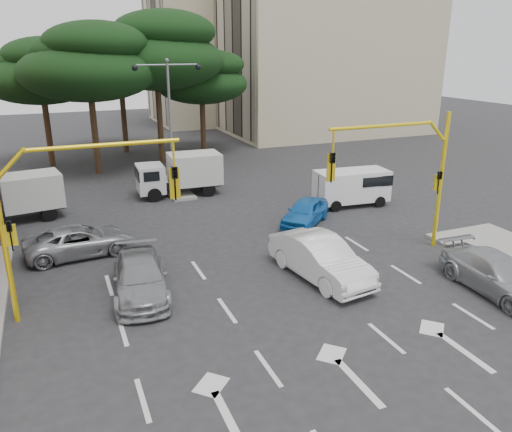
{
  "coord_description": "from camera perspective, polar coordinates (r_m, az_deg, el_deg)",
  "views": [
    {
      "loc": [
        -6.83,
        -14.35,
        8.56
      ],
      "look_at": [
        0.96,
        4.56,
        1.6
      ],
      "focal_mm": 35.0,
      "sensor_mm": 36.0,
      "label": 1
    }
  ],
  "objects": [
    {
      "name": "pine_left_far",
      "position": [
        40.34,
        -23.36,
        14.99
      ],
      "size": [
        8.32,
        8.32,
        9.3
      ],
      "color": "#382616",
      "rests_on": "ground"
    },
    {
      "name": "van_white",
      "position": [
        28.7,
        10.85,
        3.22
      ],
      "size": [
        4.23,
        2.21,
        2.04
      ],
      "primitive_type": null,
      "rotation": [
        0.0,
        0.0,
        -1.66
      ],
      "color": "white",
      "rests_on": "ground"
    },
    {
      "name": "car_blue_compact",
      "position": [
        25.32,
        5.66,
        0.47
      ],
      "size": [
        3.83,
        3.65,
        1.29
      ],
      "primitive_type": "imported",
      "rotation": [
        0.0,
        0.0,
        -0.84
      ],
      "color": "blue",
      "rests_on": "ground"
    },
    {
      "name": "apartment_beige_far",
      "position": [
        61.62,
        -3.86,
        18.56
      ],
      "size": [
        16.2,
        12.15,
        16.7
      ],
      "color": "#C1B591",
      "rests_on": "ground"
    },
    {
      "name": "pine_center",
      "position": [
        39.12,
        -11.31,
        18.06
      ],
      "size": [
        9.98,
        9.98,
        11.16
      ],
      "color": "#382616",
      "rests_on": "ground"
    },
    {
      "name": "car_silver_wagon",
      "position": [
        18.61,
        -13.1,
        -6.82
      ],
      "size": [
        2.45,
        4.86,
        1.35
      ],
      "primitive_type": "imported",
      "rotation": [
        0.0,
        0.0,
        -0.12
      ],
      "color": "#919398",
      "rests_on": "ground"
    },
    {
      "name": "ground",
      "position": [
        18.06,
        2.74,
        -9.54
      ],
      "size": [
        120.0,
        120.0,
        0.0
      ],
      "primitive_type": "plane",
      "color": "#28282B",
      "rests_on": "ground"
    },
    {
      "name": "median_strip",
      "position": [
        32.25,
        -9.37,
        3.28
      ],
      "size": [
        1.4,
        6.0,
        0.15
      ],
      "primitive_type": "cube",
      "color": "gray",
      "rests_on": "ground"
    },
    {
      "name": "street_lamp_center",
      "position": [
        31.27,
        -9.9,
        12.77
      ],
      "size": [
        4.16,
        0.36,
        7.77
      ],
      "color": "slate",
      "rests_on": "median_strip"
    },
    {
      "name": "pine_back",
      "position": [
        43.72,
        -15.31,
        16.91
      ],
      "size": [
        9.15,
        9.15,
        10.23
      ],
      "color": "#382616",
      "rests_on": "ground"
    },
    {
      "name": "box_truck_b",
      "position": [
        30.48,
        -8.69,
        4.68
      ],
      "size": [
        5.15,
        2.35,
        2.49
      ],
      "primitive_type": null,
      "rotation": [
        0.0,
        0.0,
        1.53
      ],
      "color": "silver",
      "rests_on": "ground"
    },
    {
      "name": "pine_right",
      "position": [
        42.09,
        -6.17,
        15.5
      ],
      "size": [
        7.49,
        7.49,
        8.37
      ],
      "color": "#382616",
      "rests_on": "ground"
    },
    {
      "name": "car_silver_cross_a",
      "position": [
        22.78,
        -19.45,
        -2.68
      ],
      "size": [
        4.81,
        2.59,
        1.28
      ],
      "primitive_type": "imported",
      "rotation": [
        0.0,
        0.0,
        1.67
      ],
      "color": "#9FA1A7",
      "rests_on": "ground"
    },
    {
      "name": "car_white_hatch",
      "position": [
        19.48,
        7.36,
        -4.81
      ],
      "size": [
        2.4,
        5.14,
        1.63
      ],
      "primitive_type": "imported",
      "rotation": [
        0.0,
        0.0,
        0.14
      ],
      "color": "white",
      "rests_on": "ground"
    },
    {
      "name": "signal_mast_left",
      "position": [
        17.0,
        -21.39,
        1.5
      ],
      "size": [
        5.79,
        0.37,
        6.0
      ],
      "color": "yellow",
      "rests_on": "ground"
    },
    {
      "name": "car_silver_parked",
      "position": [
        20.31,
        25.84,
        -6.02
      ],
      "size": [
        2.12,
        4.82,
        1.38
      ],
      "primitive_type": "imported",
      "rotation": [
        0.0,
        0.0,
        -0.04
      ],
      "color": "#A2A6AA",
      "rests_on": "ground"
    },
    {
      "name": "signal_mast_right",
      "position": [
        21.8,
        17.12,
        5.56
      ],
      "size": [
        5.79,
        0.37,
        6.0
      ],
      "color": "yellow",
      "rests_on": "ground"
    },
    {
      "name": "apartment_beige_near",
      "position": [
        53.54,
        8.1,
        19.47
      ],
      "size": [
        20.2,
        12.15,
        18.7
      ],
      "color": "#C1B591",
      "rests_on": "ground"
    },
    {
      "name": "pine_left_near",
      "position": [
        36.44,
        -18.61,
        16.36
      ],
      "size": [
        9.15,
        9.15,
        10.23
      ],
      "color": "#382616",
      "rests_on": "ground"
    },
    {
      "name": "box_truck_a",
      "position": [
        28.31,
        -25.94,
        1.76
      ],
      "size": [
        5.1,
        2.8,
        2.38
      ],
      "primitive_type": null,
      "rotation": [
        0.0,
        0.0,
        1.74
      ],
      "color": "silver",
      "rests_on": "ground"
    }
  ]
}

